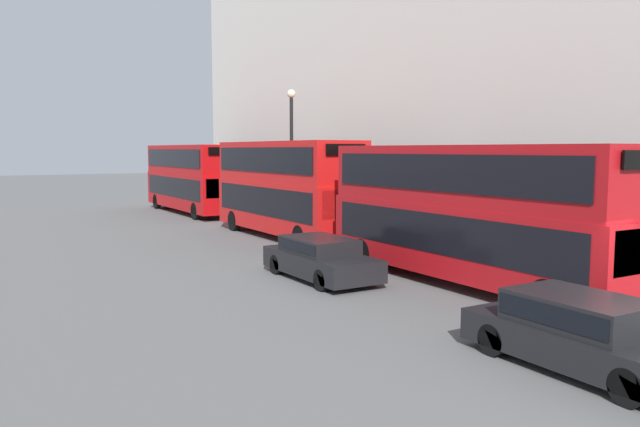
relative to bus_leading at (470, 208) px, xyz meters
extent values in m
cube|color=#A80F14|center=(0.00, 0.01, -0.92)|extent=(2.55, 10.86, 2.06)
cube|color=#A80F14|center=(0.00, 0.01, 0.98)|extent=(2.50, 10.64, 1.75)
cube|color=black|center=(0.00, 0.01, -0.68)|extent=(2.59, 9.99, 1.15)
cube|color=black|center=(0.00, 0.01, 1.07)|extent=(2.59, 9.99, 1.05)
cylinder|color=black|center=(-1.12, -3.82, -1.80)|extent=(0.30, 1.00, 1.00)
cylinder|color=black|center=(1.13, -3.82, -1.80)|extent=(0.30, 1.00, 1.00)
cylinder|color=black|center=(-1.12, 3.83, -1.80)|extent=(0.30, 1.00, 1.00)
cylinder|color=black|center=(1.13, 3.83, -1.80)|extent=(0.30, 1.00, 1.00)
cube|color=red|center=(0.00, 11.75, -0.84)|extent=(2.55, 10.05, 2.23)
cube|color=red|center=(0.00, 11.75, 1.19)|extent=(2.50, 9.85, 1.81)
cube|color=black|center=(0.00, 11.75, -0.57)|extent=(2.59, 9.25, 1.25)
cube|color=black|center=(0.00, 11.75, 1.28)|extent=(2.59, 9.25, 1.09)
cube|color=black|center=(0.00, 6.76, -0.39)|extent=(2.17, 0.06, 1.12)
cube|color=black|center=(0.00, 6.76, 1.73)|extent=(1.78, 0.06, 0.43)
cylinder|color=black|center=(-1.12, 8.33, -1.80)|extent=(0.30, 1.00, 1.00)
cylinder|color=black|center=(1.13, 8.33, -1.80)|extent=(0.30, 1.00, 1.00)
cylinder|color=black|center=(-1.12, 15.18, -1.80)|extent=(0.30, 1.00, 1.00)
cylinder|color=black|center=(1.13, 15.18, -1.80)|extent=(0.30, 1.00, 1.00)
cube|color=#B20C0F|center=(0.00, 24.71, -0.87)|extent=(2.55, 11.02, 2.16)
cube|color=#B20C0F|center=(0.00, 24.71, 1.11)|extent=(2.50, 10.80, 1.79)
cube|color=black|center=(0.00, 24.71, -0.61)|extent=(2.59, 10.14, 1.21)
cube|color=black|center=(0.00, 24.71, 1.19)|extent=(2.59, 10.14, 1.07)
cube|color=black|center=(0.00, 19.23, -0.44)|extent=(2.17, 0.06, 1.08)
cube|color=black|center=(0.00, 19.23, 1.64)|extent=(1.78, 0.06, 0.43)
cylinder|color=black|center=(-1.12, 20.80, -1.80)|extent=(0.30, 1.00, 1.00)
cylinder|color=black|center=(1.13, 20.80, -1.80)|extent=(0.30, 1.00, 1.00)
cylinder|color=black|center=(-1.12, 28.62, -1.80)|extent=(0.30, 1.00, 1.00)
cylinder|color=black|center=(1.13, 28.62, -1.80)|extent=(0.30, 1.00, 1.00)
cube|color=black|center=(-3.40, -6.43, -1.81)|extent=(1.81, 4.45, 0.62)
cube|color=black|center=(-3.40, -6.32, -1.22)|extent=(1.59, 2.45, 0.58)
cube|color=black|center=(-3.40, -6.32, -1.19)|extent=(1.63, 2.32, 0.37)
cylinder|color=black|center=(-4.20, -7.86, -1.98)|extent=(0.22, 0.64, 0.64)
cylinder|color=black|center=(-4.20, -5.01, -1.98)|extent=(0.22, 0.64, 0.64)
cylinder|color=black|center=(-2.60, -5.01, -1.98)|extent=(0.22, 0.64, 0.64)
cube|color=black|center=(-3.40, 2.93, -1.80)|extent=(1.84, 4.46, 0.65)
cube|color=black|center=(-3.40, 3.04, -1.24)|extent=(1.62, 2.45, 0.47)
cube|color=black|center=(-3.40, 3.04, -1.21)|extent=(1.66, 2.33, 0.30)
cylinder|color=black|center=(-4.21, 1.51, -1.98)|extent=(0.22, 0.64, 0.64)
cylinder|color=black|center=(-2.59, 1.51, -1.98)|extent=(0.22, 0.64, 0.64)
cylinder|color=black|center=(-4.21, 4.36, -1.98)|extent=(0.22, 0.64, 0.64)
cylinder|color=black|center=(-2.59, 4.36, -1.98)|extent=(0.22, 0.64, 0.64)
cylinder|color=black|center=(2.12, 15.17, 1.03)|extent=(0.18, 0.18, 6.67)
sphere|color=beige|center=(2.12, 15.17, 4.58)|extent=(0.44, 0.44, 0.44)
cylinder|color=maroon|center=(2.44, 25.51, -1.62)|extent=(0.36, 0.36, 1.37)
sphere|color=tan|center=(2.44, 25.51, -0.82)|extent=(0.22, 0.22, 0.22)
camera|label=1|loc=(-13.20, -13.50, 1.74)|focal=35.00mm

